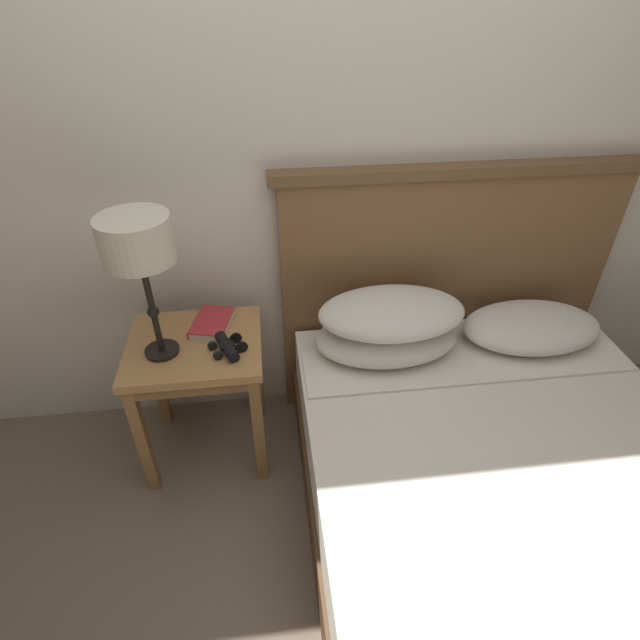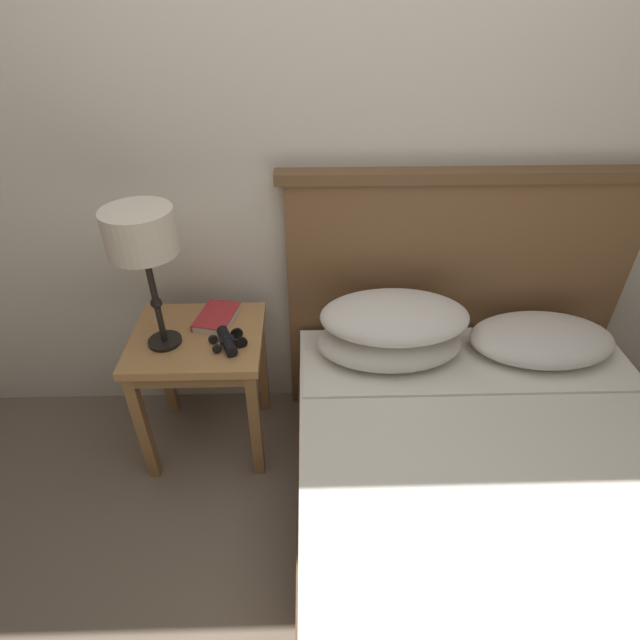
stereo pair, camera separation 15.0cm
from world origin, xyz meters
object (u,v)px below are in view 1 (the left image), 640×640
nightstand (197,360)px  book_on_nightstand (212,323)px  binoculars_pair (227,346)px  table_lamp (137,245)px  bed (511,503)px

nightstand → book_on_nightstand: 0.16m
nightstand → binoculars_pair: 0.19m
table_lamp → book_on_nightstand: (0.18, 0.15, -0.44)m
table_lamp → nightstand: bearing=21.8°
book_on_nightstand → bed: bearing=-35.8°
nightstand → binoculars_pair: (0.14, -0.07, 0.12)m
bed → table_lamp: bearing=153.8°
bed → binoculars_pair: (-0.96, 0.57, 0.34)m
nightstand → book_on_nightstand: (0.07, 0.10, 0.11)m
bed → nightstand: bearing=149.7°
nightstand → table_lamp: bearing=-158.2°
table_lamp → book_on_nightstand: 0.50m
bed → table_lamp: (-1.21, 0.60, 0.78)m
nightstand → binoculars_pair: binoculars_pair is taller
book_on_nightstand → binoculars_pair: 0.19m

